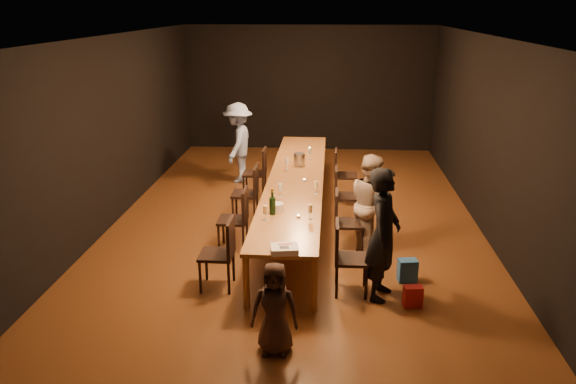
# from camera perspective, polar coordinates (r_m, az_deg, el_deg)

# --- Properties ---
(ground) EXTENTS (10.00, 10.00, 0.00)m
(ground) POSITION_cam_1_polar(r_m,az_deg,el_deg) (9.44, 0.77, -2.92)
(ground) COLOR #432110
(ground) RESTS_ON ground
(room_shell) EXTENTS (6.04, 10.04, 3.02)m
(room_shell) POSITION_cam_1_polar(r_m,az_deg,el_deg) (8.90, 0.83, 9.63)
(room_shell) COLOR black
(room_shell) RESTS_ON ground
(table) EXTENTS (0.90, 6.00, 0.75)m
(table) POSITION_cam_1_polar(r_m,az_deg,el_deg) (9.21, 0.79, 1.14)
(table) COLOR #9B532D
(table) RESTS_ON ground
(chair_right_0) EXTENTS (0.42, 0.42, 0.93)m
(chair_right_0) POSITION_cam_1_polar(r_m,az_deg,el_deg) (7.05, 6.49, -6.70)
(chair_right_0) COLOR black
(chair_right_0) RESTS_ON ground
(chair_right_1) EXTENTS (0.42, 0.42, 0.93)m
(chair_right_1) POSITION_cam_1_polar(r_m,az_deg,el_deg) (8.15, 6.23, -3.10)
(chair_right_1) COLOR black
(chair_right_1) RESTS_ON ground
(chair_right_2) EXTENTS (0.42, 0.42, 0.93)m
(chair_right_2) POSITION_cam_1_polar(r_m,az_deg,el_deg) (9.27, 6.03, -0.38)
(chair_right_2) COLOR black
(chair_right_2) RESTS_ON ground
(chair_right_3) EXTENTS (0.42, 0.42, 0.93)m
(chair_right_3) POSITION_cam_1_polar(r_m,az_deg,el_deg) (10.42, 5.88, 1.76)
(chair_right_3) COLOR black
(chair_right_3) RESTS_ON ground
(chair_left_0) EXTENTS (0.42, 0.42, 0.93)m
(chair_left_0) POSITION_cam_1_polar(r_m,az_deg,el_deg) (7.18, -7.28, -6.24)
(chair_left_0) COLOR black
(chair_left_0) RESTS_ON ground
(chair_left_1) EXTENTS (0.42, 0.42, 0.93)m
(chair_left_1) POSITION_cam_1_polar(r_m,az_deg,el_deg) (8.26, -5.65, -2.77)
(chair_left_1) COLOR black
(chair_left_1) RESTS_ON ground
(chair_left_2) EXTENTS (0.42, 0.42, 0.93)m
(chair_left_2) POSITION_cam_1_polar(r_m,az_deg,el_deg) (9.37, -4.41, -0.12)
(chair_left_2) COLOR black
(chair_left_2) RESTS_ON ground
(chair_left_3) EXTENTS (0.42, 0.42, 0.93)m
(chair_left_3) POSITION_cam_1_polar(r_m,az_deg,el_deg) (10.50, -3.43, 1.97)
(chair_left_3) COLOR black
(chair_left_3) RESTS_ON ground
(woman_birthday) EXTENTS (0.54, 0.69, 1.66)m
(woman_birthday) POSITION_cam_1_polar(r_m,az_deg,el_deg) (6.85, 9.65, -4.26)
(woman_birthday) COLOR black
(woman_birthday) RESTS_ON ground
(woman_tan) EXTENTS (0.79, 0.87, 1.47)m
(woman_tan) POSITION_cam_1_polar(r_m,az_deg,el_deg) (8.14, 8.39, -1.20)
(woman_tan) COLOR tan
(woman_tan) RESTS_ON ground
(man_blue) EXTENTS (0.69, 1.09, 1.61)m
(man_blue) POSITION_cam_1_polar(r_m,az_deg,el_deg) (11.37, -5.08, 4.99)
(man_blue) COLOR #859BCE
(man_blue) RESTS_ON ground
(child) EXTENTS (0.50, 0.33, 1.00)m
(child) POSITION_cam_1_polar(r_m,az_deg,el_deg) (5.85, -1.36, -11.76)
(child) COLOR #3F2A23
(child) RESTS_ON ground
(gift_bag_red) EXTENTS (0.24, 0.15, 0.27)m
(gift_bag_red) POSITION_cam_1_polar(r_m,az_deg,el_deg) (6.99, 12.57, -10.32)
(gift_bag_red) COLOR red
(gift_bag_red) RESTS_ON ground
(gift_bag_blue) EXTENTS (0.27, 0.20, 0.30)m
(gift_bag_blue) POSITION_cam_1_polar(r_m,az_deg,el_deg) (7.56, 12.04, -7.80)
(gift_bag_blue) COLOR #265DA8
(gift_bag_blue) RESTS_ON ground
(birthday_cake) EXTENTS (0.35, 0.29, 0.07)m
(birthday_cake) POSITION_cam_1_polar(r_m,az_deg,el_deg) (6.47, -0.36, -5.82)
(birthday_cake) COLOR white
(birthday_cake) RESTS_ON table
(plate_stack) EXTENTS (0.23, 0.23, 0.10)m
(plate_stack) POSITION_cam_1_polar(r_m,az_deg,el_deg) (7.74, -1.12, -1.51)
(plate_stack) COLOR white
(plate_stack) RESTS_ON table
(champagne_bottle) EXTENTS (0.09, 0.09, 0.36)m
(champagne_bottle) POSITION_cam_1_polar(r_m,az_deg,el_deg) (7.55, -1.60, -0.99)
(champagne_bottle) COLOR black
(champagne_bottle) RESTS_ON table
(ice_bucket) EXTENTS (0.20, 0.20, 0.22)m
(ice_bucket) POSITION_cam_1_polar(r_m,az_deg,el_deg) (9.90, 1.16, 3.34)
(ice_bucket) COLOR #A8A8AC
(ice_bucket) RESTS_ON table
(wineglass_0) EXTENTS (0.06, 0.06, 0.21)m
(wineglass_0) POSITION_cam_1_polar(r_m,az_deg,el_deg) (7.37, -2.32, -2.15)
(wineglass_0) COLOR beige
(wineglass_0) RESTS_ON table
(wineglass_1) EXTENTS (0.06, 0.06, 0.21)m
(wineglass_1) POSITION_cam_1_polar(r_m,az_deg,el_deg) (7.41, 2.26, -2.03)
(wineglass_1) COLOR beige
(wineglass_1) RESTS_ON table
(wineglass_2) EXTENTS (0.06, 0.06, 0.21)m
(wineglass_2) POSITION_cam_1_polar(r_m,az_deg,el_deg) (8.26, -0.79, 0.18)
(wineglass_2) COLOR silver
(wineglass_2) RESTS_ON table
(wineglass_3) EXTENTS (0.06, 0.06, 0.21)m
(wineglass_3) POSITION_cam_1_polar(r_m,az_deg,el_deg) (8.39, 2.87, 0.44)
(wineglass_3) COLOR beige
(wineglass_3) RESTS_ON table
(wineglass_4) EXTENTS (0.06, 0.06, 0.21)m
(wineglass_4) POSITION_cam_1_polar(r_m,az_deg,el_deg) (9.64, -0.10, 2.89)
(wineglass_4) COLOR silver
(wineglass_4) RESTS_ON table
(wineglass_5) EXTENTS (0.06, 0.06, 0.21)m
(wineglass_5) POSITION_cam_1_polar(r_m,az_deg,el_deg) (10.32, 2.23, 3.92)
(wineglass_5) COLOR silver
(wineglass_5) RESTS_ON table
(tealight_near) EXTENTS (0.05, 0.05, 0.03)m
(tealight_near) POSITION_cam_1_polar(r_m,az_deg,el_deg) (7.49, 1.07, -2.50)
(tealight_near) COLOR #B2B7B2
(tealight_near) RESTS_ON table
(tealight_mid) EXTENTS (0.05, 0.05, 0.03)m
(tealight_mid) POSITION_cam_1_polar(r_m,az_deg,el_deg) (9.03, 1.68, 1.20)
(tealight_mid) COLOR #B2B7B2
(tealight_mid) RESTS_ON table
(tealight_far) EXTENTS (0.05, 0.05, 0.03)m
(tealight_far) POSITION_cam_1_polar(r_m,az_deg,el_deg) (11.07, 2.21, 4.46)
(tealight_far) COLOR #B2B7B2
(tealight_far) RESTS_ON table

